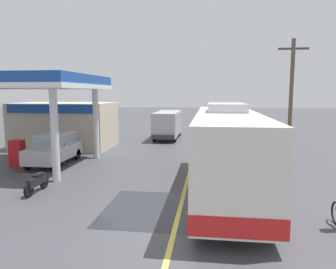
{
  "coord_description": "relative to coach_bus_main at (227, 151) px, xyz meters",
  "views": [
    {
      "loc": [
        0.99,
        -9.14,
        4.15
      ],
      "look_at": [
        -1.5,
        10.0,
        1.6
      ],
      "focal_mm": 33.96,
      "sensor_mm": 36.0,
      "label": 1
    }
  ],
  "objects": [
    {
      "name": "minibus_opposing_lane",
      "position": [
        -4.48,
        15.14,
        -0.25
      ],
      "size": [
        2.04,
        6.13,
        2.44
      ],
      "color": "#A5A5AD",
      "rests_on": "ground"
    },
    {
      "name": "car_at_pump",
      "position": [
        -9.69,
        4.0,
        -0.71
      ],
      "size": [
        1.7,
        4.2,
        1.82
      ],
      "color": "#B2B2B7",
      "rests_on": "ground"
    },
    {
      "name": "ground",
      "position": [
        -1.74,
        15.89,
        -1.72
      ],
      "size": [
        120.0,
        120.0,
        0.0
      ],
      "primitive_type": "plane",
      "color": "#424247"
    },
    {
      "name": "pedestrian_near_pump",
      "position": [
        -9.11,
        3.74,
        -0.79
      ],
      "size": [
        0.55,
        0.22,
        1.66
      ],
      "color": "#33333F",
      "rests_on": "ground"
    },
    {
      "name": "lane_divider_stripe",
      "position": [
        -1.74,
        10.89,
        -1.72
      ],
      "size": [
        0.16,
        50.0,
        0.01
      ],
      "primitive_type": "cube",
      "color": "#D8CC4C",
      "rests_on": "ground"
    },
    {
      "name": "gas_station_roadside",
      "position": [
        -11.54,
        7.41,
        0.91
      ],
      "size": [
        9.1,
        11.95,
        5.1
      ],
      "color": "#194799",
      "rests_on": "ground"
    },
    {
      "name": "car_trailing_behind_bus",
      "position": [
        0.56,
        19.84,
        -0.71
      ],
      "size": [
        1.7,
        4.2,
        1.82
      ],
      "color": "olive",
      "rests_on": "ground"
    },
    {
      "name": "motorcycle_parked_forecourt",
      "position": [
        -7.85,
        -1.2,
        -1.28
      ],
      "size": [
        0.55,
        1.8,
        0.92
      ],
      "color": "black",
      "rests_on": "ground"
    },
    {
      "name": "coach_bus_main",
      "position": [
        0.0,
        0.0,
        0.0
      ],
      "size": [
        2.6,
        11.04,
        3.69
      ],
      "color": "silver",
      "rests_on": "ground"
    },
    {
      "name": "utility_pole_roadside",
      "position": [
        4.23,
        7.26,
        2.15
      ],
      "size": [
        1.8,
        0.24,
        7.39
      ],
      "color": "brown",
      "rests_on": "ground"
    },
    {
      "name": "wet_puddle_patch",
      "position": [
        -2.63,
        -2.45,
        -1.72
      ],
      "size": [
        3.62,
        3.86,
        0.01
      ],
      "primitive_type": "cube",
      "color": "#26282D",
      "rests_on": "ground"
    }
  ]
}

